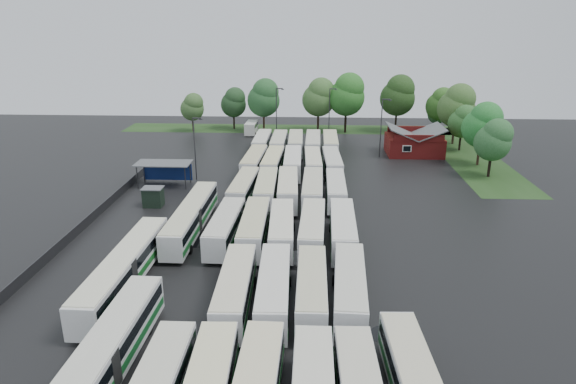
{
  "coord_description": "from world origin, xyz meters",
  "views": [
    {
      "loc": [
        5.12,
        -51.52,
        23.98
      ],
      "look_at": [
        2.0,
        12.0,
        2.5
      ],
      "focal_mm": 32.0,
      "sensor_mm": 36.0,
      "label": 1
    }
  ],
  "objects": [
    {
      "name": "ground",
      "position": [
        0.0,
        0.0,
        0.0
      ],
      "size": [
        160.0,
        160.0,
        0.0
      ],
      "primitive_type": "plane",
      "color": "black",
      "rests_on": "ground"
    },
    {
      "name": "brick_building",
      "position": [
        24.0,
        42.77,
        1.87
      ],
      "size": [
        10.07,
        8.6,
        5.39
      ],
      "color": "maroon",
      "rests_on": "ground"
    },
    {
      "name": "wash_shed",
      "position": [
        -17.2,
        22.02,
        2.99
      ],
      "size": [
        8.2,
        4.2,
        3.58
      ],
      "color": "#2D2D30",
      "rests_on": "ground"
    },
    {
      "name": "utility_hut",
      "position": [
        -16.2,
        12.6,
        1.32
      ],
      "size": [
        2.7,
        2.2,
        2.62
      ],
      "color": "black",
      "rests_on": "ground"
    },
    {
      "name": "grass_strip_north",
      "position": [
        2.0,
        64.8,
        0.01
      ],
      "size": [
        80.0,
        10.0,
        0.01
      ],
      "primitive_type": "cube",
      "color": "#1F3D16",
      "rests_on": "ground"
    },
    {
      "name": "grass_strip_east",
      "position": [
        34.0,
        42.8,
        0.01
      ],
      "size": [
        10.0,
        50.0,
        0.01
      ],
      "primitive_type": "cube",
      "color": "#1F3D16",
      "rests_on": "ground"
    },
    {
      "name": "west_fence",
      "position": [
        -22.2,
        8.0,
        0.6
      ],
      "size": [
        0.1,
        50.0,
        1.2
      ],
      "primitive_type": "cube",
      "color": "#2D2D30",
      "rests_on": "ground"
    },
    {
      "name": "bus_r1c1",
      "position": [
        -1.36,
        -12.64,
        1.9
      ],
      "size": [
        2.96,
        12.5,
        3.46
      ],
      "rotation": [
        0.0,
        0.0,
        0.03
      ],
      "color": "silver",
      "rests_on": "ground"
    },
    {
      "name": "bus_r1c2",
      "position": [
        1.97,
        -12.49,
        1.92
      ],
      "size": [
        3.05,
        12.61,
        3.49
      ],
      "rotation": [
        0.0,
        0.0,
        0.03
      ],
      "color": "silver",
      "rests_on": "ground"
    },
    {
      "name": "bus_r1c3",
      "position": [
        5.23,
        -12.28,
        1.85
      ],
      "size": [
        2.59,
        12.09,
        3.37
      ],
      "rotation": [
        0.0,
        0.0,
        0.0
      ],
      "color": "silver",
      "rests_on": "ground"
    },
    {
      "name": "bus_r1c4",
      "position": [
        8.51,
        -12.11,
        1.93
      ],
      "size": [
        3.29,
        12.71,
        3.51
      ],
      "rotation": [
        0.0,
        0.0,
        -0.05
      ],
      "color": "silver",
      "rests_on": "ground"
    },
    {
      "name": "bus_r2c0",
      "position": [
        -4.51,
        1.1,
        1.88
      ],
      "size": [
        2.99,
        12.36,
        3.42
      ],
      "rotation": [
        0.0,
        0.0,
        -0.03
      ],
      "color": "silver",
      "rests_on": "ground"
    },
    {
      "name": "bus_r2c1",
      "position": [
        -1.23,
        1.01,
        1.93
      ],
      "size": [
        2.85,
        12.67,
        3.52
      ],
      "rotation": [
        0.0,
        0.0,
        0.01
      ],
      "color": "silver",
      "rests_on": "ground"
    },
    {
      "name": "bus_r2c2",
      "position": [
        1.84,
        0.92,
        1.88
      ],
      "size": [
        3.09,
        12.35,
        3.41
      ],
      "rotation": [
        0.0,
        0.0,
        0.04
      ],
      "color": "silver",
      "rests_on": "ground"
    },
    {
      "name": "bus_r2c3",
      "position": [
        5.24,
        0.98,
        1.91
      ],
      "size": [
        3.03,
        12.53,
        3.47
      ],
      "rotation": [
        0.0,
        0.0,
        -0.03
      ],
      "color": "silver",
      "rests_on": "ground"
    },
    {
      "name": "bus_r2c4",
      "position": [
        8.59,
        0.91,
        1.94
      ],
      "size": [
        2.94,
        12.73,
        3.53
      ],
      "rotation": [
        0.0,
        0.0,
        -0.02
      ],
      "color": "silver",
      "rests_on": "ground"
    },
    {
      "name": "bus_r3c0",
      "position": [
        -4.26,
        15.02,
        1.86
      ],
      "size": [
        3.13,
        12.27,
        3.39
      ],
      "rotation": [
        0.0,
        0.0,
        -0.05
      ],
      "color": "silver",
      "rests_on": "ground"
    },
    {
      "name": "bus_r3c1",
      "position": [
        -1.11,
        14.75,
        1.89
      ],
      "size": [
        2.92,
        12.43,
        3.44
      ],
      "rotation": [
        0.0,
        0.0,
        0.02
      ],
      "color": "silver",
      "rests_on": "ground"
    },
    {
      "name": "bus_r3c2",
      "position": [
        1.85,
        14.83,
        1.93
      ],
      "size": [
        3.14,
        12.71,
        3.51
      ],
      "rotation": [
        0.0,
        0.0,
        0.04
      ],
      "color": "silver",
      "rests_on": "ground"
    },
    {
      "name": "bus_r3c3",
      "position": [
        5.22,
        14.57,
        1.94
      ],
      "size": [
        2.89,
        12.69,
        3.52
      ],
      "rotation": [
        0.0,
        0.0,
        -0.02
      ],
      "color": "silver",
      "rests_on": "ground"
    },
    {
      "name": "bus_r3c4",
      "position": [
        8.39,
        15.08,
        1.83
      ],
      "size": [
        2.64,
        12.0,
        3.34
      ],
      "rotation": [
        0.0,
        0.0,
        -0.01
      ],
      "color": "silver",
      "rests_on": "ground"
    },
    {
      "name": "bus_r4c0",
      "position": [
        -4.28,
        28.34,
        1.94
      ],
      "size": [
        3.23,
        12.79,
        3.53
      ],
      "rotation": [
        0.0,
        0.0,
        -0.04
      ],
      "color": "silver",
      "rests_on": "ground"
    },
    {
      "name": "bus_r4c1",
      "position": [
        -1.25,
        28.2,
        1.9
      ],
      "size": [
        3.08,
        12.48,
        3.45
      ],
      "rotation": [
        0.0,
        0.0,
        -0.04
      ],
      "color": "silver",
      "rests_on": "ground"
    },
    {
      "name": "bus_r4c2",
      "position": [
        1.97,
        28.14,
        1.93
      ],
      "size": [
        2.94,
        12.67,
        3.51
      ],
      "rotation": [
        0.0,
        0.0,
        0.02
      ],
      "color": "silver",
      "rests_on": "ground"
    },
    {
      "name": "bus_r4c3",
      "position": [
        5.23,
        28.37,
        1.85
      ],
      "size": [
        2.97,
        12.17,
        3.37
      ],
      "rotation": [
        0.0,
        0.0,
        0.03
      ],
      "color": "silver",
      "rests_on": "ground"
    },
    {
      "name": "bus_r4c4",
      "position": [
        8.33,
        28.34,
        1.88
      ],
      "size": [
        3.1,
        12.38,
        3.42
      ],
      "rotation": [
        0.0,
        0.0,
        0.04
      ],
      "color": "silver",
      "rests_on": "ground"
    },
    {
      "name": "bus_r5c0",
      "position": [
        -4.38,
        42.31,
        1.87
      ],
      "size": [
        2.7,
        12.23,
        3.4
      ],
      "rotation": [
        0.0,
        0.0,
        -0.01
      ],
      "color": "silver",
      "rests_on": "ground"
    },
    {
      "name": "bus_r5c1",
      "position": [
        -1.18,
        41.86,
        1.87
      ],
      "size": [
        2.67,
        12.23,
        3.4
      ],
      "rotation": [
        0.0,
        0.0,
        -0.01
      ],
      "color": "silver",
      "rests_on": "ground"
    },
    {
      "name": "bus_r5c2",
      "position": [
        1.95,
        42.26,
        1.88
      ],
      "size": [
        2.84,
        12.3,
        3.41
      ],
      "rotation": [
        0.0,
        0.0,
        0.02
      ],
      "color": "silver",
      "rests_on": "ground"
    },
    {
      "name": "bus_r5c3",
      "position": [
        5.2,
        41.67,
        1.93
      ],
      "size": [
        2.79,
        12.61,
        3.5
      ],
      "rotation": [
        0.0,
        0.0,
        -0.01
      ],
      "color": "silver",
      "rests_on": "ground"
    },
    {
      "name": "bus_r5c4",
      "position": [
        8.42,
        41.94,
        1.92
      ],
      "size": [
        2.73,
        12.54,
        3.49
      ],
      "rotation": [
        0.0,
        0.0,
        -0.0
      ],
      "color": "silver",
      "rests_on": "ground"
    },
    {
      "name": "artic_bus_west_a",
      "position": [
        -8.93,
        -22.71,
        1.93
      ],
      "size": [
        3.02,
        18.81,
        3.48
      ],
      "rotation": [
        0.0,
        0.0,
        -0.02
      ],
      "color": "silver",
      "rests_on": "ground"
    },
    {
      "name": "artic_bus_west_b",
      "position": [
        -9.03,
        4.1,
        1.9
      ],
      "size": [
        2.85,
        18.52,
        3.43
      ],
      "rotation": [
        0.0,
        0.0,
        -0.01
      ],
      "color": "silver",
      "rests_on": "ground"
    },
    {
      "name": "artic_bus_west_c",
      "position": [
        -12.19,
        -9.45,
        1.95
      ],
      "size": [
        3.0,
        19.01,
        3.52
      ],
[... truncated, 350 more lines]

